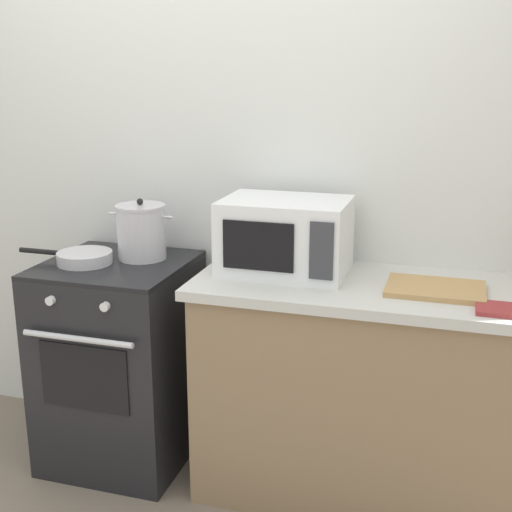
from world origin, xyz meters
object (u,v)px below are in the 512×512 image
Objects in this scene: oven_mitt at (503,310)px; microwave at (285,236)px; stove at (120,361)px; stock_pot at (141,232)px; frying_pan at (83,257)px; cutting_board at (435,289)px.

microwave is at bearing 164.03° from oven_mitt.
stock_pot reaches higher than stove.
frying_pan is (-0.12, -0.05, 0.48)m from stove.
stock_pot is 0.83× the size of cutting_board.
oven_mitt is (1.48, -0.26, -0.11)m from stock_pot.
stock_pot is 1.50m from oven_mitt.
cutting_board is at bearing 145.40° from oven_mitt.
stove is 1.41m from cutting_board.
stock_pot is at bearing 178.48° from microwave.
oven_mitt is (1.68, -0.11, -0.02)m from frying_pan.
stove is at bearing -131.15° from stock_pot.
oven_mitt is at bearing -3.77° from frying_pan.
microwave is (0.85, 0.13, 0.12)m from frying_pan.
frying_pan reaches higher than stove.
microwave is 0.62m from cutting_board.
microwave is at bearing -1.52° from stock_pot.
frying_pan is at bearing -171.53° from microwave.
cutting_board is (1.33, 0.00, 0.47)m from stove.
cutting_board is 2.00× the size of oven_mitt.
stock_pot is at bearing 35.01° from frying_pan.
stock_pot reaches higher than frying_pan.
frying_pan is 0.87× the size of microwave.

